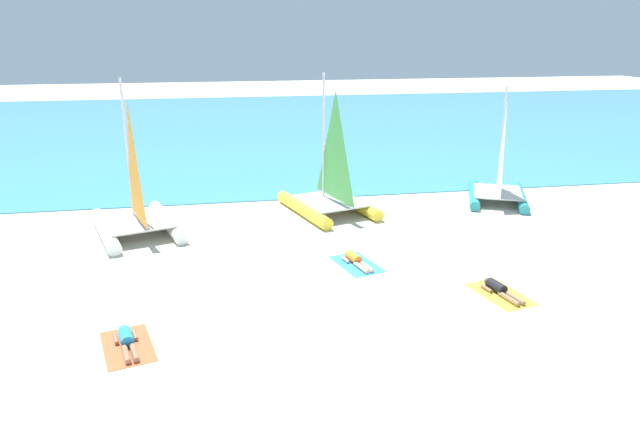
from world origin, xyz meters
TOP-DOWN VIEW (x-y plane):
  - ground_plane at (0.00, 10.00)m, footprint 120.00×120.00m
  - ocean_water at (0.00, 30.51)m, footprint 120.00×40.00m
  - sailboat_white at (-6.34, 7.23)m, footprint 3.86×4.86m
  - sailboat_yellow at (1.05, 8.49)m, footprint 3.82×4.85m
  - sailboat_teal at (8.50, 8.73)m, footprint 3.64×4.35m
  - towel_left at (-5.62, -0.92)m, footprint 1.56×2.12m
  - sunbather_left at (-5.63, -0.86)m, footprint 0.79×1.55m
  - towel_middle at (0.88, 2.99)m, footprint 1.56×2.12m
  - sunbather_middle at (0.86, 3.06)m, footprint 0.79×1.55m
  - towel_right at (4.39, 0.17)m, footprint 1.50×2.10m
  - sunbather_right at (4.37, 0.23)m, footprint 0.74×1.56m

SIDE VIEW (x-z plane):
  - ground_plane at x=0.00m, z-range 0.00..0.00m
  - towel_left at x=-5.62m, z-range 0.00..0.01m
  - towel_middle at x=0.88m, z-range 0.00..0.01m
  - towel_right at x=4.39m, z-range 0.00..0.01m
  - ocean_water at x=0.00m, z-range 0.00..0.05m
  - sunbather_left at x=-5.63m, z-range -0.02..0.28m
  - sunbather_middle at x=0.86m, z-range -0.02..0.28m
  - sunbather_right at x=4.37m, z-range -0.02..0.28m
  - sailboat_teal at x=8.50m, z-range -1.70..3.15m
  - sailboat_white at x=-6.34m, z-range -1.94..3.60m
  - sailboat_yellow at x=1.05m, z-range -1.95..3.60m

